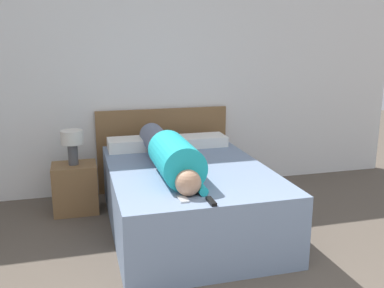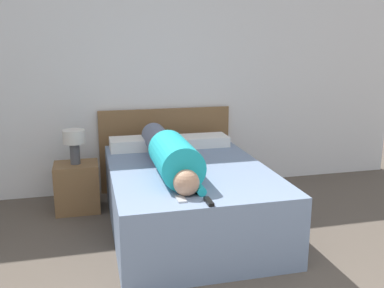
% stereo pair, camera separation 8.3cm
% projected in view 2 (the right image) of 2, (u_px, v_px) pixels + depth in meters
% --- Properties ---
extents(wall_back, '(6.33, 0.06, 2.60)m').
position_uv_depth(wall_back, '(148.00, 78.00, 4.83)').
color(wall_back, white).
rests_on(wall_back, ground_plane).
extents(bed, '(1.40, 1.98, 0.60)m').
position_uv_depth(bed, '(188.00, 198.00, 3.97)').
color(bed, '#7589A8').
rests_on(bed, ground_plane).
extents(headboard, '(1.52, 0.04, 0.96)m').
position_uv_depth(headboard, '(166.00, 149.00, 5.00)').
color(headboard, brown).
rests_on(headboard, ground_plane).
extents(nightstand, '(0.44, 0.36, 0.50)m').
position_uv_depth(nightstand, '(77.00, 187.00, 4.39)').
color(nightstand, brown).
rests_on(nightstand, ground_plane).
extents(table_lamp, '(0.22, 0.22, 0.35)m').
position_uv_depth(table_lamp, '(74.00, 141.00, 4.28)').
color(table_lamp, '#4C4C51').
rests_on(table_lamp, nightstand).
extents(person_lying, '(0.35, 1.68, 0.35)m').
position_uv_depth(person_lying, '(170.00, 153.00, 3.78)').
color(person_lying, tan).
rests_on(person_lying, bed).
extents(pillow_near_headboard, '(0.59, 0.32, 0.12)m').
position_uv_depth(pillow_near_headboard, '(138.00, 144.00, 4.51)').
color(pillow_near_headboard, white).
rests_on(pillow_near_headboard, bed).
extents(pillow_second, '(0.56, 0.32, 0.11)m').
position_uv_depth(pillow_second, '(202.00, 141.00, 4.68)').
color(pillow_second, white).
rests_on(pillow_second, bed).
extents(tv_remote, '(0.04, 0.15, 0.02)m').
position_uv_depth(tv_remote, '(209.00, 202.00, 3.03)').
color(tv_remote, black).
rests_on(tv_remote, bed).
extents(cell_phone, '(0.06, 0.13, 0.01)m').
position_uv_depth(cell_phone, '(181.00, 199.00, 3.09)').
color(cell_phone, '#B2B7BC').
rests_on(cell_phone, bed).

